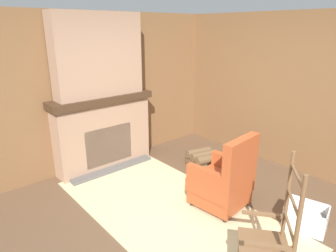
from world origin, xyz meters
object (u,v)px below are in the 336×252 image
Objects in this scene: firewood_stack at (203,159)px; storage_case at (124,87)px; oil_lamp_vase at (87,91)px; rocking_chair at (269,250)px; laundry_basket at (306,217)px; armchair at (224,182)px.

firewood_stack is 1.83m from storage_case.
storage_case is at bearing 89.99° from oil_lamp_vase.
rocking_chair reaches higher than firewood_stack.
firewood_stack is 1.05× the size of laundry_basket.
firewood_stack is 2.03× the size of oil_lamp_vase.
firewood_stack is at bearing 171.26° from laundry_basket.
storage_case is at bearing -49.43° from rocking_chair.
storage_case reaches higher than firewood_stack.
rocking_chair is at bearing -34.38° from firewood_stack.
armchair is at bearing 2.30° from storage_case.
storage_case is (-1.16, -0.79, 1.17)m from firewood_stack.
oil_lamp_vase is at bearing -37.55° from rocking_chair.
storage_case is (-3.25, 0.65, 0.88)m from rocking_chair.
rocking_chair is (1.09, -0.73, 0.06)m from armchair.
oil_lamp_vase is (-2.16, -0.77, 0.96)m from armchair.
armchair is 2.36m from storage_case.
storage_case is (0.00, 0.68, -0.02)m from oil_lamp_vase.
armchair is 1.32m from rocking_chair.
armchair is at bearing -35.02° from firewood_stack.
oil_lamp_vase is 1.06× the size of storage_case.
laundry_basket is at bearing -8.74° from firewood_stack.
firewood_stack is (-2.09, 1.43, -0.29)m from rocking_chair.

